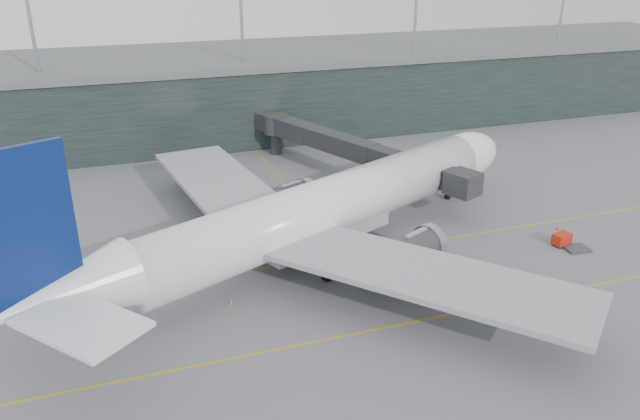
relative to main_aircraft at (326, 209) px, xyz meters
name	(u,v)px	position (x,y,z in m)	size (l,w,h in m)	color
ground	(294,247)	(-3.26, 2.45, -5.78)	(320.00, 320.00, 0.00)	#59595E
taxiline_a	(304,261)	(-3.26, -1.55, -5.77)	(160.00, 0.25, 0.02)	gold
taxiline_b	(354,334)	(-3.26, -17.55, -5.77)	(160.00, 0.25, 0.02)	gold
taxiline_lead_main	(288,188)	(1.74, 22.45, -5.77)	(0.25, 60.00, 0.02)	gold
terminal	(210,92)	(-3.26, 60.45, 1.84)	(240.00, 36.00, 29.00)	black
main_aircraft	(326,209)	(0.00, 0.00, 0.00)	(69.92, 64.40, 20.59)	white
jet_bridge	(347,141)	(13.08, 26.37, -0.33)	(21.58, 45.33, 7.27)	#2A2B2F
gse_cart	(562,239)	(28.63, -7.98, -4.90)	(2.59, 1.97, 1.57)	red
baggage_dolly	(577,248)	(29.64, -9.67, -5.61)	(2.86, 2.29, 0.29)	#38393D
uld_a	(238,217)	(-8.35, 11.76, -4.78)	(2.58, 2.36, 1.91)	#3E3E44
uld_b	(243,209)	(-7.09, 14.14, -4.75)	(2.66, 2.46, 1.95)	#3E3E44
uld_c	(273,208)	(-3.02, 13.42, -4.79)	(2.14, 1.75, 1.87)	#3E3E44
cone_nose	(558,228)	(31.20, -4.11, -5.41)	(0.47, 0.47, 0.75)	#DB4B0C
cone_wing_stbd	(423,303)	(5.47, -15.11, -5.47)	(0.39, 0.39, 0.62)	#ED380D
cone_wing_port	(322,209)	(3.71, 12.03, -5.43)	(0.44, 0.44, 0.69)	orange
cone_tail	(231,302)	(-13.44, -8.25, -5.47)	(0.39, 0.39, 0.62)	orange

